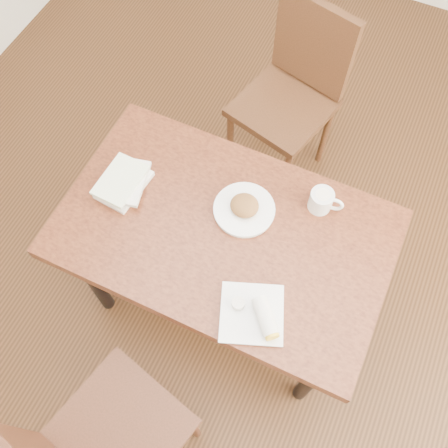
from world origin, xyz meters
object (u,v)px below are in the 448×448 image
at_px(book_stack, 124,182).
at_px(plate_burrito, 256,315).
at_px(chair_far, 295,87).
at_px(plate_scone, 244,208).
at_px(coffee_mug, 322,200).
at_px(table, 224,240).

bearing_deg(book_stack, plate_burrito, -21.70).
distance_m(plate_burrito, book_stack, 0.70).
height_order(chair_far, plate_burrito, chair_far).
relative_size(plate_burrito, book_stack, 1.18).
distance_m(chair_far, plate_scone, 0.86).
bearing_deg(chair_far, coffee_mug, -63.61).
xyz_separation_m(chair_far, plate_scone, (0.09, -0.82, 0.22)).
distance_m(coffee_mug, plate_burrito, 0.49).
height_order(plate_burrito, book_stack, plate_burrito).
distance_m(table, plate_scone, 0.16).
bearing_deg(plate_burrito, book_stack, 158.30).
height_order(plate_scone, coffee_mug, coffee_mug).
xyz_separation_m(plate_burrito, book_stack, (-0.65, 0.26, 0.01)).
height_order(table, plate_burrito, plate_burrito).
relative_size(coffee_mug, book_stack, 0.56).
bearing_deg(plate_burrito, coffee_mug, 83.97).
xyz_separation_m(table, chair_far, (-0.06, 0.93, -0.11)).
bearing_deg(coffee_mug, table, -139.66).
distance_m(table, chair_far, 0.94).
bearing_deg(book_stack, table, -1.49).
relative_size(table, plate_burrito, 4.45).
xyz_separation_m(plate_scone, coffee_mug, (0.25, 0.14, 0.02)).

